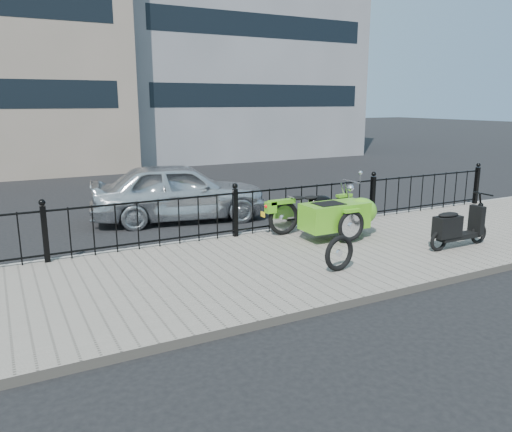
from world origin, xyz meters
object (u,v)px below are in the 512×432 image
scooter (456,228)px  sedan_car (179,191)px  spare_tire (339,253)px  motorcycle_sidecar (338,213)px

scooter → sedan_car: sedan_car is taller
scooter → sedan_car: size_ratio=0.36×
spare_tire → motorcycle_sidecar: bearing=54.0°
scooter → sedan_car: (-3.56, 4.95, 0.19)m
motorcycle_sidecar → spare_tire: size_ratio=3.90×
spare_tire → sedan_car: sedan_car is taller
sedan_car → motorcycle_sidecar: bearing=-136.2°
sedan_car → spare_tire: bearing=-158.9°
scooter → sedan_car: bearing=125.7°
scooter → spare_tire: (-2.66, -0.03, -0.09)m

